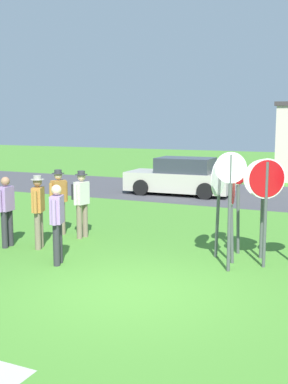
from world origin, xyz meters
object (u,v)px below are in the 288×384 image
Objects in this scene: person_with_sunhat at (59,198)px; stop_sign_center_cluster at (263,191)px; person_in_teal at (6,206)px; stop_sign_low_front at (230,193)px; person_near_signs at (38,207)px; person_in_blue at (81,199)px; parked_car_on_street at (181,178)px; stop_sign_far_back at (239,190)px; stop_sign_leaning_right at (232,203)px; stop_sign_rear_right at (266,193)px; person_in_dark_shirt at (57,220)px; stop_sign_rear_left at (218,190)px.

stop_sign_center_cluster is at bearing 0.84° from person_with_sunhat.
stop_sign_center_cluster is at bearing 15.59° from person_in_teal.
person_near_signs is (-4.50, -0.20, -0.60)m from stop_sign_low_front.
person_near_signs is at bearing -104.79° from person_in_blue.
person_in_teal is (-0.86, -9.56, 0.29)m from parked_car_on_street.
stop_sign_far_back is 1.30× the size of person_in_teal.
stop_sign_rear_right is at bearing -1.57° from stop_sign_leaning_right.
person_in_blue reaches higher than person_in_teal.
stop_sign_far_back reaches higher than person_near_signs.
stop_sign_center_cluster is at bearing 0.77° from person_in_blue.
stop_sign_leaning_right is 3.67m from person_in_dark_shirt.
stop_sign_rear_right is 4.32m from person_in_dark_shirt.
parked_car_on_street is 8.06m from person_with_sunhat.
stop_sign_leaning_right reaches higher than person_in_dark_shirt.
stop_sign_low_front reaches higher than person_with_sunhat.
stop_sign_rear_left is 3.50m from person_in_dark_shirt.
person_in_dark_shirt is 1.44m from person_near_signs.
stop_sign_leaning_right is at bearing 178.43° from stop_sign_rear_right.
parked_car_on_street is 10.20m from stop_sign_low_front.
person_in_dark_shirt is at bearing -84.05° from parked_car_on_street.
person_in_teal is at bearing -169.51° from stop_sign_leaning_right.
person_in_blue is (-4.00, -0.23, -0.45)m from stop_sign_far_back.
person_in_dark_shirt is at bearing -18.87° from person_in_teal.
person_in_blue is at bearing 164.97° from stop_sign_low_front.
stop_sign_leaning_right is at bearing -63.25° from parked_car_on_street.
stop_sign_far_back is 1.26× the size of person_near_signs.
stop_sign_rear_right is at bearing -59.72° from parked_car_on_street.
stop_sign_far_back is 1.26× the size of person_with_sunhat.
parked_car_on_street is 2.00× the size of stop_sign_rear_left.
person_with_sunhat is (-0.41, -8.05, 0.30)m from parked_car_on_street.
parked_car_on_street is 2.52× the size of person_near_signs.
stop_sign_far_back is 4.64m from person_near_signs.
stop_sign_leaning_right is 1.11× the size of person_in_blue.
person_in_blue is (-4.16, 1.12, -0.57)m from stop_sign_low_front.
stop_sign_far_back reaches higher than person_in_blue.
person_in_dark_shirt is at bearing -37.42° from person_near_signs.
stop_sign_far_back is 0.81m from stop_sign_leaning_right.
stop_sign_leaning_right is at bearing 26.39° from person_in_dark_shirt.
person_in_blue and person_near_signs have the same top height.
stop_sign_center_cluster is at bearing 15.66° from person_near_signs.
stop_sign_far_back is 1.14× the size of stop_sign_leaning_right.
stop_sign_rear_left is at bearing 14.49° from person_near_signs.
stop_sign_center_cluster is 4.60m from person_in_blue.
person_in_blue is 1.00× the size of person_with_sunhat.
stop_sign_far_back reaches higher than person_in_teal.
stop_sign_low_front is (0.15, -1.34, 0.12)m from stop_sign_far_back.
person_near_signs is at bearing -177.44° from stop_sign_low_front.
person_in_blue is at bearing -179.23° from stop_sign_center_cluster.
stop_sign_center_cluster is 1.29× the size of person_in_dark_shirt.
stop_sign_center_cluster is (4.84, -7.97, 0.81)m from parked_car_on_street.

